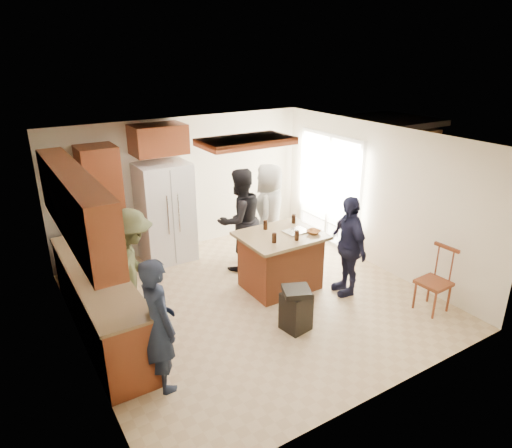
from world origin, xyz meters
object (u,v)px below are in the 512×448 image
person_behind_right (269,212)px  refrigerator (165,212)px  person_behind_left (240,220)px  spindle_chair (435,282)px  person_side_right (348,246)px  person_counter (133,269)px  kitchen_island (280,260)px  trash_bin (296,309)px  person_front_left (159,325)px

person_behind_right → refrigerator: bearing=-75.0°
person_behind_left → spindle_chair: bearing=115.0°
person_behind_left → refrigerator: 1.40m
spindle_chair → person_side_right: bearing=123.8°
person_counter → spindle_chair: 4.33m
person_behind_right → kitchen_island: (-0.47, -1.05, -0.41)m
person_behind_left → person_counter: (-2.12, -0.74, -0.05)m
person_behind_left → person_behind_right: size_ratio=1.02×
person_behind_right → person_side_right: bearing=55.7°
refrigerator → trash_bin: refrigerator is taller
person_behind_right → person_counter: bearing=-28.1°
spindle_chair → trash_bin: bearing=161.8°
person_front_left → refrigerator: (1.33, 3.16, 0.09)m
person_counter → kitchen_island: bearing=-74.9°
person_front_left → trash_bin: (1.97, 0.08, -0.49)m
person_behind_left → trash_bin: bearing=74.2°
kitchen_island → trash_bin: 1.22m
spindle_chair → refrigerator: bearing=125.4°
person_front_left → refrigerator: bearing=-26.8°
person_behind_right → person_side_right: size_ratio=1.11×
person_side_right → person_counter: size_ratio=0.94×
person_front_left → kitchen_island: person_front_left is taller
person_front_left → kitchen_island: bearing=-68.4°
person_front_left → trash_bin: person_front_left is taller
person_front_left → person_behind_left: bearing=-50.9°
person_behind_right → person_counter: (-2.79, -0.84, -0.04)m
person_front_left → person_behind_left: (2.27, 2.13, 0.09)m
person_behind_right → trash_bin: person_behind_right is taller
person_counter → refrigerator: bearing=-13.3°
person_behind_left → refrigerator: bearing=-55.2°
person_front_left → person_counter: size_ratio=0.95×
kitchen_island → spindle_chair: bearing=-49.2°
person_behind_left → person_counter: 2.24m
person_behind_left → person_counter: size_ratio=1.06×
person_behind_left → kitchen_island: size_ratio=1.41×
refrigerator → person_side_right: bearing=-53.9°
person_side_right → person_counter: bearing=-91.5°
person_side_right → trash_bin: person_side_right is taller
person_behind_right → person_counter: 2.91m
person_front_left → trash_bin: size_ratio=2.56×
person_side_right → refrigerator: (-1.94, 2.66, 0.10)m
person_behind_left → refrigerator: (-0.94, 1.04, -0.00)m
person_behind_left → trash_bin: 2.15m
person_counter → kitchen_island: (2.31, -0.20, -0.38)m
refrigerator → spindle_chair: 4.62m
kitchen_island → person_front_left: bearing=-154.4°
person_counter → person_side_right: bearing=-85.7°
refrigerator → spindle_chair: size_ratio=1.81×
person_front_left → person_behind_left: 3.11m
person_behind_right → refrigerator: 1.86m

